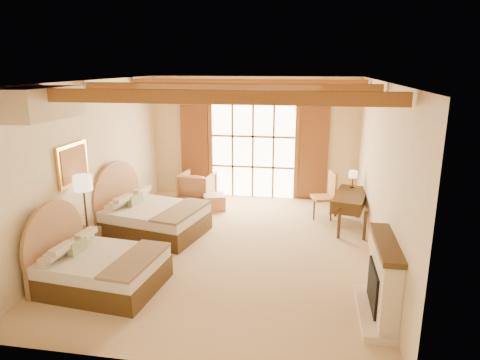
% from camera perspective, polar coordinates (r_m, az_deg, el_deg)
% --- Properties ---
extents(floor, '(7.00, 7.00, 0.00)m').
position_cam_1_polar(floor, '(8.57, -1.56, -8.90)').
color(floor, '#CEAC87').
rests_on(floor, ground).
extents(wall_back, '(5.50, 0.00, 5.50)m').
position_cam_1_polar(wall_back, '(11.44, 1.78, 5.62)').
color(wall_back, beige).
rests_on(wall_back, ground).
extents(wall_left, '(0.00, 7.00, 7.00)m').
position_cam_1_polar(wall_left, '(8.99, -19.12, 2.16)').
color(wall_left, beige).
rests_on(wall_left, ground).
extents(wall_right, '(0.00, 7.00, 7.00)m').
position_cam_1_polar(wall_right, '(8.00, 18.08, 0.72)').
color(wall_right, beige).
rests_on(wall_right, ground).
extents(ceiling, '(7.00, 7.00, 0.00)m').
position_cam_1_polar(ceiling, '(7.83, -1.73, 13.02)').
color(ceiling, '#B26D3E').
rests_on(ceiling, ground).
extents(ceiling_beams, '(5.39, 4.60, 0.18)m').
position_cam_1_polar(ceiling_beams, '(7.84, -1.72, 12.15)').
color(ceiling_beams, olive).
rests_on(ceiling_beams, ceiling).
extents(french_doors, '(3.95, 0.08, 2.60)m').
position_cam_1_polar(french_doors, '(11.44, 1.73, 3.84)').
color(french_doors, white).
rests_on(french_doors, ground).
extents(fireplace, '(0.46, 1.40, 1.16)m').
position_cam_1_polar(fireplace, '(6.49, 18.40, -12.98)').
color(fireplace, beige).
rests_on(fireplace, ground).
extents(painting, '(0.06, 0.95, 0.75)m').
position_cam_1_polar(painting, '(8.30, -21.36, 2.00)').
color(painting, gold).
rests_on(painting, wall_left).
extents(canopy_valance, '(0.70, 1.40, 0.45)m').
position_cam_1_polar(canopy_valance, '(6.92, -25.39, 9.26)').
color(canopy_valance, beige).
rests_on(canopy_valance, ceiling).
extents(bed_near, '(1.96, 1.56, 1.20)m').
position_cam_1_polar(bed_near, '(7.38, -18.86, -10.76)').
color(bed_near, '#3F2913').
rests_on(bed_near, floor).
extents(bed_far, '(2.28, 1.89, 1.31)m').
position_cam_1_polar(bed_far, '(9.29, -12.19, -4.68)').
color(bed_far, '#3F2913').
rests_on(bed_far, floor).
extents(nightstand, '(0.55, 0.55, 0.60)m').
position_cam_1_polar(nightstand, '(8.37, -20.06, -8.24)').
color(nightstand, '#3F2913').
rests_on(nightstand, floor).
extents(floor_lamp, '(0.33, 0.33, 1.56)m').
position_cam_1_polar(floor_lamp, '(8.23, -20.16, -1.02)').
color(floor_lamp, '#322618').
rests_on(floor_lamp, floor).
extents(armchair, '(0.93, 0.95, 0.78)m').
position_cam_1_polar(armchair, '(11.27, -5.71, -0.91)').
color(armchair, '#9D6C49').
rests_on(armchair, floor).
extents(ottoman, '(0.66, 0.66, 0.37)m').
position_cam_1_polar(ottoman, '(10.67, -3.47, -2.92)').
color(ottoman, '#A47F54').
rests_on(ottoman, floor).
extents(desk, '(0.91, 1.54, 0.78)m').
position_cam_1_polar(desk, '(9.71, 14.41, -3.81)').
color(desk, '#3F2913').
rests_on(desk, floor).
extents(desk_chair, '(0.61, 0.60, 1.10)m').
position_cam_1_polar(desk_chair, '(10.21, 11.12, -3.11)').
color(desk_chair, '#B07D44').
rests_on(desk_chair, floor).
extents(desk_lamp, '(0.19, 0.19, 0.38)m').
position_cam_1_polar(desk_lamp, '(10.03, 14.84, 0.66)').
color(desk_lamp, '#322618').
rests_on(desk_lamp, desk).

